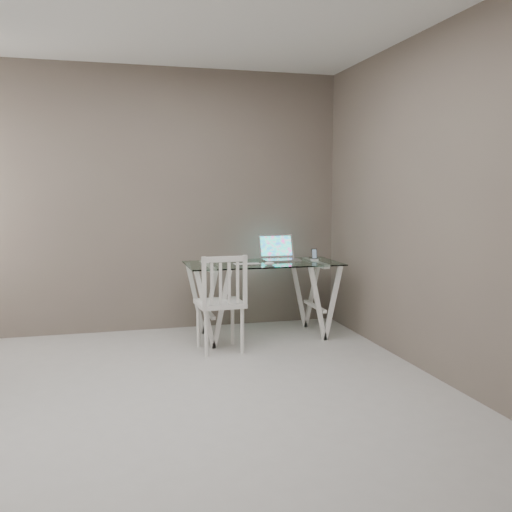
{
  "coord_description": "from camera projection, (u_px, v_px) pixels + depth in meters",
  "views": [
    {
      "loc": [
        -0.47,
        -3.71,
        1.45
      ],
      "look_at": [
        0.88,
        1.35,
        0.85
      ],
      "focal_mm": 40.0,
      "sensor_mm": 36.0,
      "label": 1
    }
  ],
  "objects": [
    {
      "name": "mouse",
      "position": [
        269.0,
        264.0,
        5.41
      ],
      "size": [
        0.1,
        0.06,
        0.03
      ],
      "primitive_type": "ellipsoid",
      "color": "white",
      "rests_on": "desk"
    },
    {
      "name": "chair",
      "position": [
        222.0,
        299.0,
        5.08
      ],
      "size": [
        0.43,
        0.43,
        0.89
      ],
      "rotation": [
        0.0,
        0.0,
        0.05
      ],
      "color": "silver",
      "rests_on": "ground"
    },
    {
      "name": "room",
      "position": [
        167.0,
        149.0,
        3.65
      ],
      "size": [
        4.5,
        4.52,
        2.71
      ],
      "color": "#AEABA7",
      "rests_on": "ground"
    },
    {
      "name": "desk",
      "position": [
        263.0,
        299.0,
        5.64
      ],
      "size": [
        1.5,
        0.7,
        0.75
      ],
      "color": "silver",
      "rests_on": "ground"
    },
    {
      "name": "keyboard",
      "position": [
        247.0,
        264.0,
        5.46
      ],
      "size": [
        0.26,
        0.11,
        0.01
      ],
      "primitive_type": "cube",
      "color": "silver",
      "rests_on": "desk"
    },
    {
      "name": "phone_dock",
      "position": [
        314.0,
        257.0,
        5.78
      ],
      "size": [
        0.06,
        0.06,
        0.12
      ],
      "color": "white",
      "rests_on": "desk"
    },
    {
      "name": "laptop",
      "position": [
        279.0,
        254.0,
        5.84
      ],
      "size": [
        0.37,
        0.33,
        0.25
      ],
      "color": "silver",
      "rests_on": "desk"
    }
  ]
}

